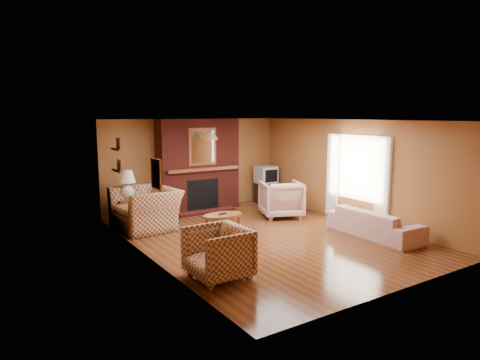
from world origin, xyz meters
TOP-DOWN VIEW (x-y plane):
  - floor at (0.00, 0.00)m, footprint 6.50×6.50m
  - ceiling at (0.00, 0.00)m, footprint 6.50×6.50m
  - wall_back at (0.00, 3.25)m, footprint 6.50×0.00m
  - wall_front at (0.00, -3.25)m, footprint 6.50×0.00m
  - wall_left at (-2.50, 0.00)m, footprint 0.00×6.50m
  - wall_right at (2.50, 0.00)m, footprint 0.00×6.50m
  - fireplace at (0.00, 2.98)m, footprint 2.20×0.82m
  - window_right at (2.45, -0.20)m, footprint 0.10×1.85m
  - bookshelf at (-2.44, 1.90)m, footprint 0.09×0.55m
  - botanical_print at (-2.47, -0.30)m, footprint 0.05×0.40m
  - pendant_light at (0.00, 2.30)m, footprint 0.36×0.36m
  - plaid_loveseat at (-1.85, 1.96)m, footprint 1.33×1.49m
  - plaid_armchair at (-1.95, -1.42)m, footprint 0.90×0.87m
  - floral_sofa at (1.90, -1.22)m, footprint 0.83×2.02m
  - floral_armchair at (1.36, 1.22)m, footprint 1.25×1.26m
  - coffee_table at (-0.80, 0.39)m, footprint 0.85×0.53m
  - side_table at (-2.10, 2.45)m, footprint 0.47×0.47m
  - table_lamp at (-2.10, 2.45)m, footprint 0.40×0.40m
  - tv_stand at (2.05, 2.80)m, footprint 0.56×0.51m
  - crt_tv at (2.05, 2.79)m, footprint 0.54×0.54m

SIDE VIEW (x-z plane):
  - floor at x=0.00m, z-range 0.00..0.00m
  - tv_stand at x=2.05m, z-range 0.00..0.57m
  - floral_sofa at x=1.90m, z-range 0.00..0.59m
  - side_table at x=-2.10m, z-range 0.00..0.62m
  - plaid_armchair at x=-1.95m, z-range 0.00..0.82m
  - coffee_table at x=-0.80m, z-range 0.18..0.70m
  - floral_armchair at x=1.36m, z-range 0.00..0.89m
  - plaid_loveseat at x=-1.85m, z-range 0.00..0.90m
  - crt_tv at x=2.05m, z-range 0.57..1.05m
  - table_lamp at x=-2.10m, z-range 0.66..1.31m
  - window_right at x=2.45m, z-range 0.13..2.13m
  - fireplace at x=0.00m, z-range -0.02..2.38m
  - wall_back at x=0.00m, z-range -2.05..4.45m
  - wall_front at x=0.00m, z-range -2.05..4.45m
  - wall_left at x=-2.50m, z-range -2.05..4.45m
  - wall_right at x=2.50m, z-range -2.05..4.45m
  - botanical_print at x=-2.47m, z-range 1.30..1.80m
  - bookshelf at x=-2.44m, z-range 1.31..2.02m
  - pendant_light at x=0.00m, z-range 1.76..2.24m
  - ceiling at x=0.00m, z-range 2.40..2.40m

